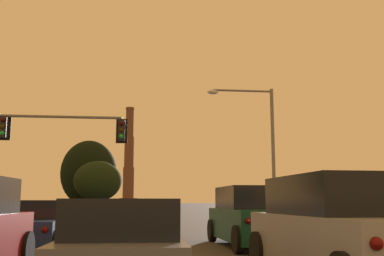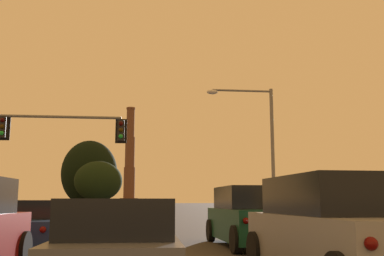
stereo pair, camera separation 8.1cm
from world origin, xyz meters
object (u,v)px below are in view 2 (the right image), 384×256
Objects in this scene: suv_right_lane_front at (250,217)px; traffic_light_overhead_left at (42,140)px; street_lamp at (261,138)px; smokestack at (130,166)px; sedan_left_lane_front at (32,225)px; hatchback_center_lane_second at (119,250)px; suv_right_lane_second at (337,230)px.

suv_right_lane_front is 12.36m from traffic_light_overhead_left.
street_lamp is 156.36m from smokestack.
sedan_left_lane_front is at bearing -134.09° from street_lamp.
hatchback_center_lane_second is at bearing -111.65° from street_lamp.
suv_right_lane_second is at bearing -100.73° from street_lamp.
street_lamp is (9.98, 10.31, 4.26)m from sedan_left_lane_front.
traffic_light_overhead_left is (-8.38, 8.40, 3.46)m from suv_right_lane_front.
sedan_left_lane_front is 7.90m from hatchback_center_lane_second.
street_lamp reaches higher than suv_right_lane_second.
hatchback_center_lane_second is at bearing -171.80° from suv_right_lane_second.
smokestack is (-1.91, 165.87, 14.57)m from sedan_left_lane_front.
suv_right_lane_second is at bearing -87.12° from smokestack.
hatchback_center_lane_second is 0.53× the size of street_lamp.
hatchback_center_lane_second reaches higher than sedan_left_lane_front.
suv_right_lane_front is 0.63× the size of street_lamp.
suv_right_lane_front is at bearing -45.06° from traffic_light_overhead_left.
smokestack is (-8.65, 166.11, 14.34)m from suv_right_lane_front.
hatchback_center_lane_second is at bearing -88.38° from smokestack.
smokestack is at bearing 90.59° from suv_right_lane_second.
suv_right_lane_front is at bearing 87.99° from suv_right_lane_second.
smokestack is (-11.89, 155.56, 10.31)m from street_lamp.
traffic_light_overhead_left is at bearing 98.85° from sedan_left_lane_front.
traffic_light_overhead_left is (-8.41, 14.77, 3.46)m from suv_right_lane_second.
suv_right_lane_front is 8.01m from hatchback_center_lane_second.
traffic_light_overhead_left is 0.83× the size of street_lamp.
traffic_light_overhead_left is at bearing 117.38° from suv_right_lane_second.
traffic_light_overhead_left reaches higher than sedan_left_lane_front.
street_lamp reaches higher than traffic_light_overhead_left.
suv_right_lane_front is 1.00× the size of suv_right_lane_second.
traffic_light_overhead_left is at bearing -89.90° from smokestack.
suv_right_lane_front is at bearing 62.71° from hatchback_center_lane_second.
street_lamp is (11.62, 2.15, 0.57)m from traffic_light_overhead_left.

